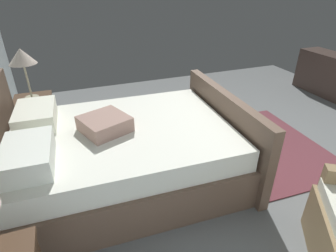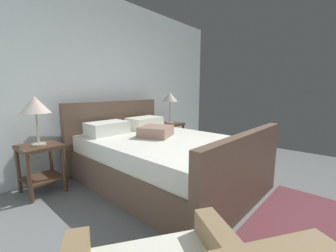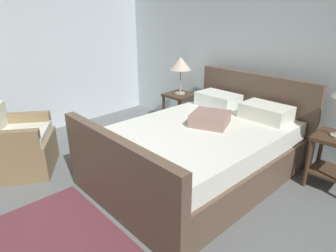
% 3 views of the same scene
% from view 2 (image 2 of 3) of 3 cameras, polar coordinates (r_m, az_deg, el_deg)
% --- Properties ---
extents(ground_plane, '(5.57, 5.66, 0.02)m').
position_cam_2_polar(ground_plane, '(2.60, 29.32, -20.98)').
color(ground_plane, slate).
extents(wall_back, '(5.69, 0.12, 2.77)m').
position_cam_2_polar(wall_back, '(3.93, -15.44, 11.09)').
color(wall_back, silver).
rests_on(wall_back, ground).
extents(bed, '(1.81, 2.40, 1.07)m').
position_cam_2_polar(bed, '(2.98, -1.76, -8.29)').
color(bed, brown).
rests_on(bed, ground).
extents(nightstand_right, '(0.44, 0.44, 0.60)m').
position_cam_2_polar(nightstand_right, '(4.35, 0.49, -1.77)').
color(nightstand_right, '#47301F').
rests_on(nightstand_right, ground).
extents(table_lamp_right, '(0.31, 0.31, 0.61)m').
position_cam_2_polar(table_lamp_right, '(4.26, 0.50, 7.42)').
color(table_lamp_right, '#B7B293').
rests_on(table_lamp_right, nightstand_right).
extents(nightstand_left, '(0.44, 0.44, 0.60)m').
position_cam_2_polar(nightstand_left, '(3.09, -30.52, -7.89)').
color(nightstand_left, '#47301F').
rests_on(nightstand_left, ground).
extents(table_lamp_left, '(0.33, 0.33, 0.58)m').
position_cam_2_polar(table_lamp_left, '(2.97, -31.62, 4.57)').
color(table_lamp_left, '#B7B293').
rests_on(table_lamp_left, nightstand_left).
extents(area_rug, '(1.78, 1.33, 0.01)m').
position_cam_2_polar(area_rug, '(2.45, 36.74, -23.16)').
color(area_rug, brown).
rests_on(area_rug, ground).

